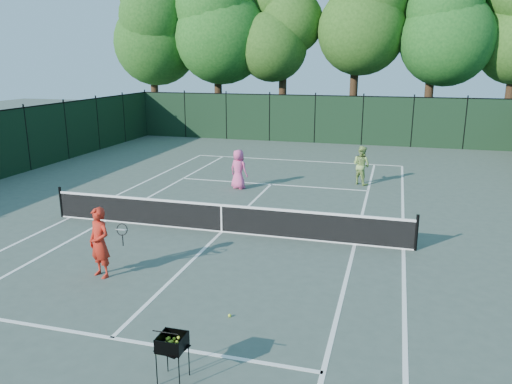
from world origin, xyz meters
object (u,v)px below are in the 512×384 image
(player_pink, at_px, (239,169))
(loose_ball_midcourt, at_px, (230,315))
(loose_ball_near_cart, at_px, (158,352))
(coach, at_px, (100,243))
(player_green, at_px, (361,165))
(ball_hopper, at_px, (172,343))

(player_pink, bearing_deg, loose_ball_midcourt, 126.49)
(loose_ball_near_cart, bearing_deg, coach, 136.56)
(player_green, height_order, ball_hopper, player_green)
(player_pink, distance_m, loose_ball_midcourt, 10.84)
(player_green, height_order, loose_ball_midcourt, player_green)
(ball_hopper, relative_size, loose_ball_midcourt, 12.42)
(player_pink, bearing_deg, loose_ball_near_cart, 120.55)
(coach, relative_size, loose_ball_midcourt, 26.08)
(player_pink, height_order, loose_ball_near_cart, player_pink)
(player_pink, relative_size, player_green, 0.98)
(coach, relative_size, loose_ball_near_cart, 26.08)
(loose_ball_midcourt, bearing_deg, loose_ball_near_cart, -116.80)
(coach, bearing_deg, ball_hopper, -23.38)
(coach, bearing_deg, player_pink, 106.73)
(player_pink, relative_size, ball_hopper, 1.94)
(player_green, relative_size, loose_ball_near_cart, 24.59)
(player_green, xyz_separation_m, loose_ball_near_cart, (-2.61, -14.14, -0.80))
(player_green, xyz_separation_m, loose_ball_midcourt, (-1.78, -12.50, -0.80))
(loose_ball_midcourt, bearing_deg, coach, 163.67)
(ball_hopper, xyz_separation_m, loose_ball_midcourt, (0.23, 2.28, -0.67))
(ball_hopper, xyz_separation_m, loose_ball_near_cart, (-0.60, 0.64, -0.67))
(coach, bearing_deg, loose_ball_midcourt, 4.28)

